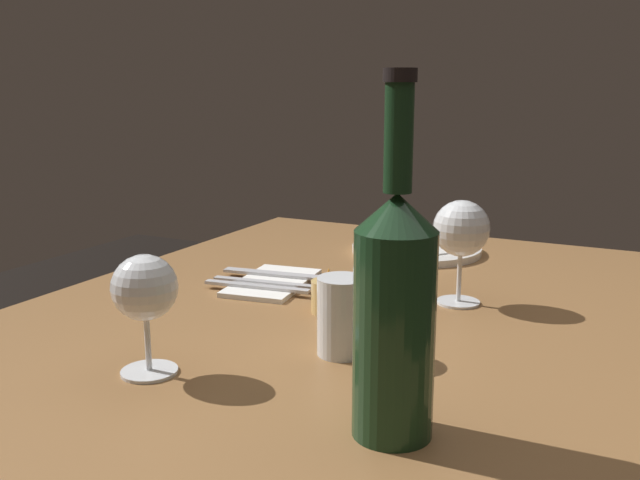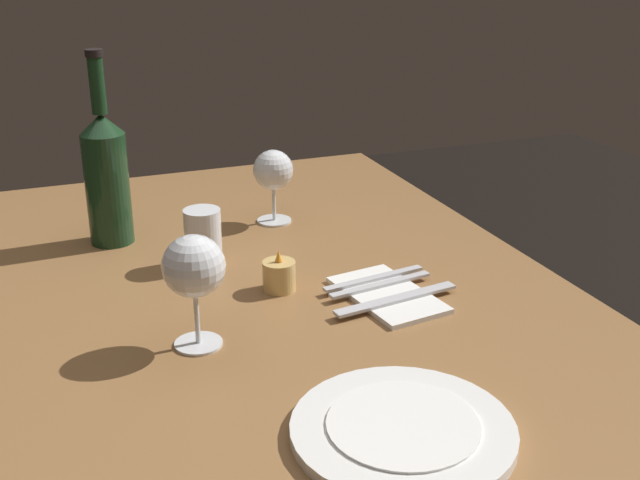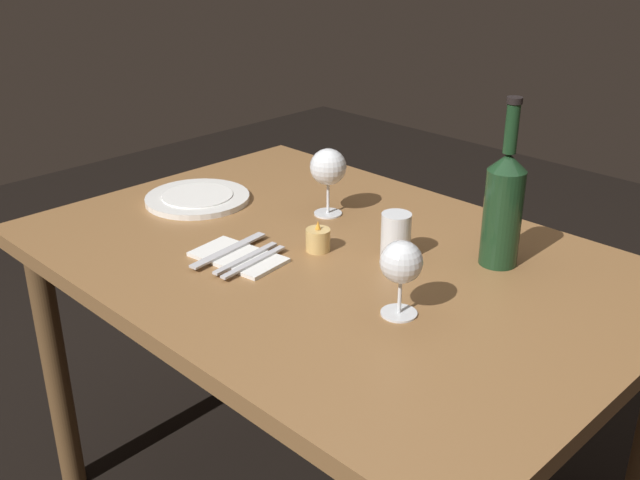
{
  "view_description": "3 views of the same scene",
  "coord_description": "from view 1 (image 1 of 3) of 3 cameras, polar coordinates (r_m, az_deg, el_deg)",
  "views": [
    {
      "loc": [
        -0.85,
        -0.42,
        1.07
      ],
      "look_at": [
        -0.01,
        -0.0,
        0.86
      ],
      "focal_mm": 39.28,
      "sensor_mm": 36.0,
      "label": 1
    },
    {
      "loc": [
        1.12,
        -0.35,
        1.28
      ],
      "look_at": [
        0.03,
        0.07,
        0.81
      ],
      "focal_mm": 45.13,
      "sensor_mm": 36.0,
      "label": 2
    },
    {
      "loc": [
        -0.98,
        1.01,
        1.4
      ],
      "look_at": [
        -0.06,
        0.09,
        0.82
      ],
      "focal_mm": 41.82,
      "sensor_mm": 36.0,
      "label": 3
    }
  ],
  "objects": [
    {
      "name": "wine_glass_right",
      "position": [
        1.07,
        11.44,
        0.74
      ],
      "size": [
        0.09,
        0.09,
        0.16
      ],
      "color": "white",
      "rests_on": "dining_table"
    },
    {
      "name": "wine_bottle",
      "position": [
        0.65,
        6.09,
        -5.57
      ],
      "size": [
        0.08,
        0.08,
        0.34
      ],
      "color": "#19381E",
      "rests_on": "dining_table"
    },
    {
      "name": "water_tumbler",
      "position": [
        0.87,
        1.8,
        -6.46
      ],
      "size": [
        0.06,
        0.06,
        0.1
      ],
      "color": "white",
      "rests_on": "dining_table"
    },
    {
      "name": "table_knife",
      "position": [
        1.2,
        -3.17,
        -2.83
      ],
      "size": [
        0.05,
        0.21,
        0.0
      ],
      "color": "silver",
      "rests_on": "folded_napkin"
    },
    {
      "name": "fork_outer",
      "position": [
        1.13,
        -5.19,
        -3.78
      ],
      "size": [
        0.04,
        0.18,
        0.0
      ],
      "color": "silver",
      "rests_on": "folded_napkin"
    },
    {
      "name": "votive_candle",
      "position": [
        1.03,
        0.71,
        -4.68
      ],
      "size": [
        0.05,
        0.05,
        0.07
      ],
      "color": "#DBB266",
      "rests_on": "dining_table"
    },
    {
      "name": "dining_table",
      "position": [
        1.04,
        0.29,
        -11.1
      ],
      "size": [
        1.3,
        0.9,
        0.74
      ],
      "color": "olive",
      "rests_on": "ground"
    },
    {
      "name": "folded_napkin",
      "position": [
        1.18,
        -3.9,
        -3.48
      ],
      "size": [
        0.2,
        0.13,
        0.01
      ],
      "color": "white",
      "rests_on": "dining_table"
    },
    {
      "name": "dinner_plate",
      "position": [
        1.41,
        7.85,
        -0.71
      ],
      "size": [
        0.26,
        0.26,
        0.02
      ],
      "color": "white",
      "rests_on": "dining_table"
    },
    {
      "name": "fork_inner",
      "position": [
        1.15,
        -4.53,
        -3.47
      ],
      "size": [
        0.04,
        0.18,
        0.0
      ],
      "color": "silver",
      "rests_on": "folded_napkin"
    },
    {
      "name": "wine_glass_left",
      "position": [
        0.82,
        -14.08,
        -4.04
      ],
      "size": [
        0.08,
        0.08,
        0.14
      ],
      "color": "white",
      "rests_on": "dining_table"
    }
  ]
}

